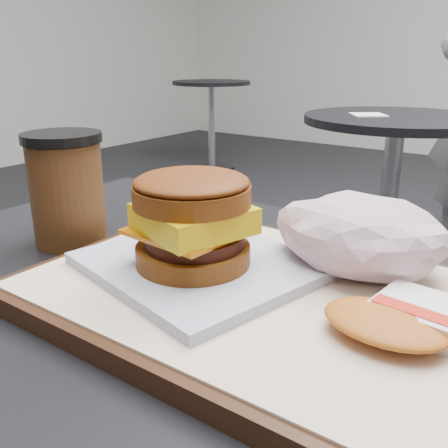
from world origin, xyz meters
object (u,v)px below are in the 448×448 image
crumpled_wrapper (361,234)px  coffee_cup (67,189)px  serving_tray (254,294)px  breakfast_sandwich (195,231)px  neighbor_table (392,167)px  hash_brown (416,322)px

crumpled_wrapper → coffee_cup: 0.32m
serving_tray → breakfast_sandwich: 0.07m
coffee_cup → breakfast_sandwich: bearing=-4.8°
breakfast_sandwich → neighbor_table: breakfast_sandwich is taller
neighbor_table → hash_brown: bearing=-72.4°
hash_brown → crumpled_wrapper: bearing=131.4°
serving_tray → coffee_cup: size_ratio=3.04×
breakfast_sandwich → serving_tray: bearing=11.8°
hash_brown → neighbor_table: hash_brown is taller
breakfast_sandwich → coffee_cup: 0.19m
breakfast_sandwich → coffee_cup: coffee_cup is taller
serving_tray → hash_brown: (0.13, -0.00, 0.02)m
crumpled_wrapper → hash_brown: bearing=-48.6°
serving_tray → hash_brown: size_ratio=3.10×
serving_tray → neighbor_table: size_ratio=0.51×
hash_brown → crumpled_wrapper: 0.11m
serving_tray → crumpled_wrapper: bearing=52.8°
breakfast_sandwich → coffee_cup: bearing=175.2°
hash_brown → crumpled_wrapper: size_ratio=0.81×
breakfast_sandwich → hash_brown: breakfast_sandwich is taller
breakfast_sandwich → crumpled_wrapper: 0.15m
coffee_cup → neighbor_table: 1.64m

